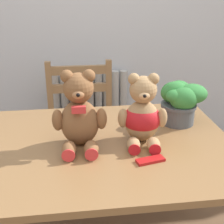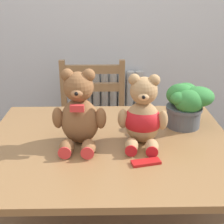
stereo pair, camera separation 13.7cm
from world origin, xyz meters
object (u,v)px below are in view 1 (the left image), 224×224
object	(u,v)px
teddy_bear_left	(79,114)
teddy_bear_right	(142,115)
wooden_chair_behind	(81,126)
potted_plant	(181,100)
chocolate_bar	(150,160)

from	to	relation	value
teddy_bear_left	teddy_bear_right	size ratio (longest dim) A/B	1.08
wooden_chair_behind	potted_plant	world-z (taller)	potted_plant
teddy_bear_left	teddy_bear_right	xyz separation A→B (m)	(0.28, 0.00, -0.02)
teddy_bear_left	chocolate_bar	xyz separation A→B (m)	(0.28, -0.18, -0.14)
wooden_chair_behind	potted_plant	distance (m)	0.84
potted_plant	chocolate_bar	size ratio (longest dim) A/B	1.95
chocolate_bar	teddy_bear_left	bearing A→B (deg)	146.98
wooden_chair_behind	chocolate_bar	size ratio (longest dim) A/B	7.51
potted_plant	teddy_bear_left	bearing A→B (deg)	-160.56
teddy_bear_right	wooden_chair_behind	bearing A→B (deg)	-63.88
potted_plant	chocolate_bar	bearing A→B (deg)	-123.67
teddy_bear_left	potted_plant	world-z (taller)	teddy_bear_left
teddy_bear_right	chocolate_bar	xyz separation A→B (m)	(-0.00, -0.18, -0.12)
chocolate_bar	wooden_chair_behind	bearing A→B (deg)	105.37
teddy_bear_right	potted_plant	bearing A→B (deg)	-136.27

